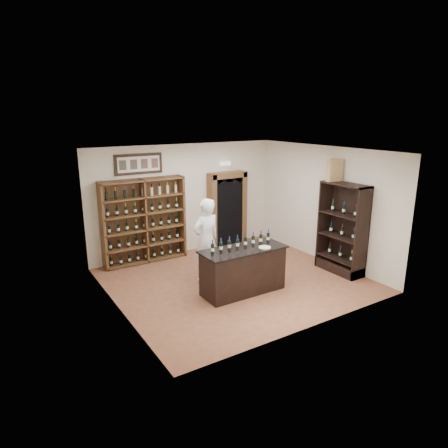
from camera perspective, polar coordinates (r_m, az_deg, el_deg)
The scene contains 22 objects.
floor at distance 9.45m, azimuth 1.61°, elevation -8.03°, with size 5.50×5.50×0.00m, color #935D3B.
ceiling at distance 8.70m, azimuth 1.76°, elevation 10.39°, with size 5.50×5.50×0.00m, color white.
wall_back at distance 11.07m, azimuth -5.53°, elevation 3.58°, with size 5.50×0.04×3.00m, color silver.
wall_left at distance 7.83m, azimuth -15.32°, elevation -1.95°, with size 0.04×5.00×3.00m, color silver.
wall_right at distance 10.69m, azimuth 14.05°, elevation 2.76°, with size 0.04×5.00×3.00m, color silver.
wine_shelf at distance 10.51m, azimuth -11.40°, elevation 0.45°, with size 2.20×0.38×2.20m.
framed_picture at distance 10.37m, azimuth -12.10°, elevation 8.38°, with size 1.25×0.04×0.52m, color black.
arched_doorway at distance 11.60m, azimuth 0.43°, elevation 2.37°, with size 1.17×0.35×2.17m.
emergency_light at distance 11.46m, azimuth 0.19°, elevation 8.62°, with size 0.30×0.10×0.10m, color white.
tasting_counter at distance 8.70m, azimuth 2.73°, elevation -6.66°, with size 1.88×0.78×1.00m.
counter_bottle_0 at distance 8.17m, azimuth -1.65°, elevation -3.54°, with size 0.07×0.07×0.30m.
counter_bottle_1 at distance 8.27m, azimuth -0.42°, elevation -3.30°, with size 0.07×0.07×0.30m.
counter_bottle_2 at distance 8.38m, azimuth 0.78°, elevation -3.06°, with size 0.07×0.07×0.30m.
counter_bottle_3 at distance 8.49m, azimuth 1.95°, elevation -2.82°, with size 0.07×0.07×0.30m.
counter_bottle_4 at distance 8.60m, azimuth 3.08°, elevation -2.59°, with size 0.07×0.07×0.30m.
counter_bottle_5 at distance 8.71m, azimuth 4.19°, elevation -2.36°, with size 0.07×0.07×0.30m.
counter_bottle_6 at distance 8.83m, azimuth 5.27°, elevation -2.14°, with size 0.07×0.07×0.30m.
counter_bottle_7 at distance 8.95m, azimuth 6.32°, elevation -1.92°, with size 0.07×0.07×0.30m.
side_cabinet at distance 10.14m, azimuth 16.52°, elevation -2.49°, with size 0.48×1.20×2.20m.
shopkeeper at distance 9.15m, azimuth -2.58°, elevation -2.33°, with size 0.71×0.47×1.95m, color white.
plate at distance 8.59m, azimuth 5.83°, elevation -3.34°, with size 0.26×0.26×0.02m, color beige.
wine_crate at distance 9.99m, azimuth 15.50°, elevation 7.43°, with size 0.38×0.16×0.53m, color tan.
Camera 1 is at (-4.82, -7.20, 3.78)m, focal length 32.00 mm.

